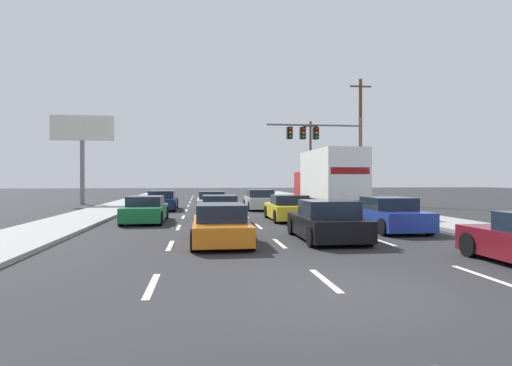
{
  "coord_description": "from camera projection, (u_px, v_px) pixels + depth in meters",
  "views": [
    {
      "loc": [
        -2.48,
        -7.39,
        2.03
      ],
      "look_at": [
        0.06,
        12.23,
        1.86
      ],
      "focal_mm": 30.15,
      "sensor_mm": 36.0,
      "label": 1
    }
  ],
  "objects": [
    {
      "name": "ground_plane",
      "position": [
        234.0,
        206.0,
        32.46
      ],
      "size": [
        140.0,
        140.0,
        0.0
      ],
      "primitive_type": "plane",
      "color": "#2B2B2D"
    },
    {
      "name": "sidewalk_right",
      "position": [
        366.0,
        209.0,
        28.58
      ],
      "size": [
        2.98,
        80.0,
        0.14
      ],
      "primitive_type": "cube",
      "color": "#9E9E99",
      "rests_on": "ground_plane"
    },
    {
      "name": "sidewalk_left",
      "position": [
        103.0,
        211.0,
        26.42
      ],
      "size": [
        2.98,
        80.0,
        0.14
      ],
      "primitive_type": "cube",
      "color": "#9E9E99",
      "rests_on": "ground_plane"
    },
    {
      "name": "lane_markings",
      "position": [
        238.0,
        210.0,
        28.44
      ],
      "size": [
        6.94,
        52.0,
        0.01
      ],
      "color": "silver",
      "rests_on": "ground_plane"
    },
    {
      "name": "car_navy",
      "position": [
        162.0,
        201.0,
        28.47
      ],
      "size": [
        1.96,
        4.63,
        1.28
      ],
      "color": "#141E4C",
      "rests_on": "ground_plane"
    },
    {
      "name": "car_green",
      "position": [
        146.0,
        210.0,
        20.37
      ],
      "size": [
        1.88,
        4.43,
        1.23
      ],
      "color": "#196B38",
      "rests_on": "ground_plane"
    },
    {
      "name": "car_white",
      "position": [
        211.0,
        202.0,
        27.85
      ],
      "size": [
        1.93,
        4.47,
        1.26
      ],
      "color": "white",
      "rests_on": "ground_plane"
    },
    {
      "name": "car_tan",
      "position": [
        219.0,
        210.0,
        20.45
      ],
      "size": [
        1.91,
        4.45,
        1.27
      ],
      "color": "tan",
      "rests_on": "ground_plane"
    },
    {
      "name": "car_orange",
      "position": [
        220.0,
        225.0,
        13.83
      ],
      "size": [
        1.85,
        4.62,
        1.24
      ],
      "color": "orange",
      "rests_on": "ground_plane"
    },
    {
      "name": "car_silver",
      "position": [
        260.0,
        200.0,
        28.71
      ],
      "size": [
        1.94,
        4.05,
        1.35
      ],
      "color": "#B7BABF",
      "rests_on": "ground_plane"
    },
    {
      "name": "car_yellow",
      "position": [
        288.0,
        209.0,
        21.23
      ],
      "size": [
        1.94,
        4.03,
        1.26
      ],
      "color": "yellow",
      "rests_on": "ground_plane"
    },
    {
      "name": "car_black",
      "position": [
        327.0,
        222.0,
        14.32
      ],
      "size": [
        2.01,
        4.08,
        1.33
      ],
      "color": "black",
      "rests_on": "ground_plane"
    },
    {
      "name": "box_truck",
      "position": [
        328.0,
        178.0,
        25.59
      ],
      "size": [
        2.57,
        7.93,
        3.71
      ],
      "color": "white",
      "rests_on": "ground_plane"
    },
    {
      "name": "car_blue",
      "position": [
        388.0,
        215.0,
        17.04
      ],
      "size": [
        2.0,
        4.29,
        1.32
      ],
      "color": "#1E389E",
      "rests_on": "ground_plane"
    },
    {
      "name": "traffic_signal_mast",
      "position": [
        319.0,
        139.0,
        34.37
      ],
      "size": [
        7.86,
        0.69,
        7.06
      ],
      "color": "#595B56",
      "rests_on": "ground_plane"
    },
    {
      "name": "utility_pole_mid",
      "position": [
        360.0,
        140.0,
        35.54
      ],
      "size": [
        1.8,
        0.28,
        10.33
      ],
      "color": "brown",
      "rests_on": "ground_plane"
    },
    {
      "name": "utility_pole_far",
      "position": [
        310.0,
        158.0,
        52.58
      ],
      "size": [
        1.8,
        0.28,
        9.13
      ],
      "color": "brown",
      "rests_on": "ground_plane"
    },
    {
      "name": "roadside_billboard",
      "position": [
        82.0,
        139.0,
        34.79
      ],
      "size": [
        4.97,
        0.36,
        7.22
      ],
      "color": "slate",
      "rests_on": "ground_plane"
    },
    {
      "name": "pedestrian_near_corner",
      "position": [
        360.0,
        193.0,
        29.43
      ],
      "size": [
        0.38,
        0.38,
        1.89
      ],
      "color": "#3F3F42",
      "rests_on": "sidewalk_right"
    }
  ]
}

